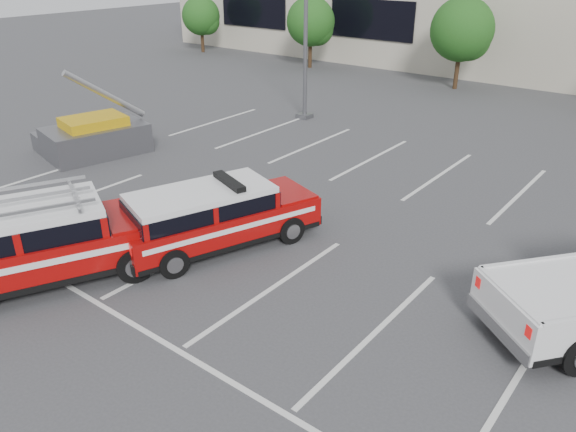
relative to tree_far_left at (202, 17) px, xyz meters
name	(u,v)px	position (x,y,z in m)	size (l,w,h in m)	color
ground	(272,288)	(24.91, -22.05, -2.50)	(120.00, 120.00, 0.00)	#3C3C3F
stall_markings	(372,220)	(24.91, -17.55, -2.50)	(23.00, 15.00, 0.01)	silver
tree_far_left	(202,17)	(0.00, 0.00, 0.00)	(2.77, 2.77, 3.99)	#3F2B19
tree_left	(312,23)	(10.00, 0.00, 0.27)	(3.07, 3.07, 4.42)	#3F2B19
tree_mid_left	(464,32)	(20.00, 0.00, 0.54)	(3.37, 3.37, 4.85)	#3F2B19
fire_chief_suv	(216,220)	(22.47, -21.36, -1.77)	(3.48, 5.42, 1.79)	#900706
ladder_suv	(41,247)	(20.50, -25.01, -1.65)	(4.27, 5.81, 2.14)	#900706
utility_rig	(93,137)	(13.61, -18.98, -1.86)	(3.88, 4.00, 3.24)	#59595E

